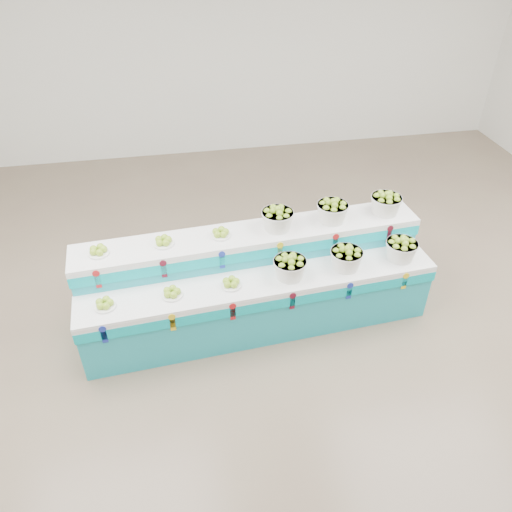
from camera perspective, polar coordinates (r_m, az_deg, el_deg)
name	(u,v)px	position (r m, az deg, el deg)	size (l,w,h in m)	color
ground	(302,340)	(5.51, 5.27, -9.53)	(10.00, 10.00, 0.00)	brown
back_wall	(231,35)	(8.94, -2.92, 23.90)	(10.00, 10.00, 0.00)	silver
display_stand	(256,283)	(5.40, 0.00, -3.07)	(3.76, 0.97, 1.02)	#21A2B3
plate_lower_left	(104,303)	(4.98, -16.96, -5.19)	(0.21, 0.21, 0.10)	white
plate_lower_mid	(172,292)	(4.96, -9.61, -4.09)	(0.21, 0.21, 0.10)	white
plate_lower_right	(231,282)	(5.01, -2.88, -3.03)	(0.21, 0.21, 0.10)	white
basket_lower_left	(290,267)	(5.09, 3.89, -1.25)	(0.34, 0.34, 0.25)	silver
basket_lower_mid	(346,258)	(5.29, 10.29, -0.19)	(0.34, 0.34, 0.25)	silver
basket_lower_right	(401,249)	(5.56, 16.29, 0.81)	(0.34, 0.34, 0.25)	silver
plate_upper_left	(98,250)	(5.17, -17.62, 0.64)	(0.21, 0.21, 0.10)	white
plate_upper_mid	(163,241)	(5.15, -10.57, 1.73)	(0.21, 0.21, 0.10)	white
plate_upper_right	(221,233)	(5.20, -4.08, 2.70)	(0.21, 0.21, 0.10)	white
basket_upper_left	(277,218)	(5.28, 2.47, 4.32)	(0.34, 0.34, 0.25)	silver
basket_upper_mid	(332,211)	(5.47, 8.73, 5.15)	(0.34, 0.34, 0.25)	silver
basket_upper_right	(386,203)	(5.73, 14.64, 5.88)	(0.34, 0.34, 0.25)	silver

